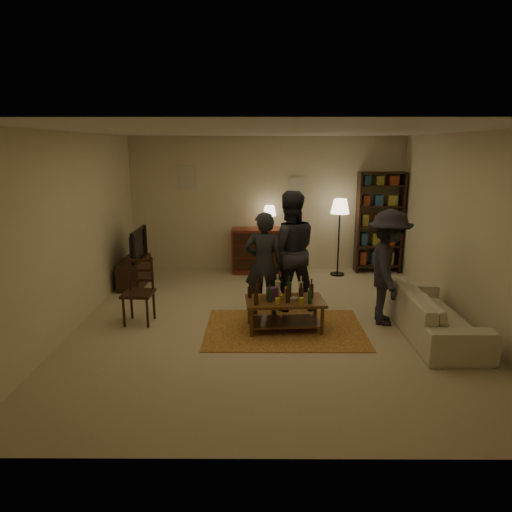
{
  "coord_description": "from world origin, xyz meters",
  "views": [
    {
      "loc": [
        -0.17,
        -6.25,
        2.51
      ],
      "look_at": [
        -0.21,
        0.1,
        0.97
      ],
      "focal_mm": 32.0,
      "sensor_mm": 36.0,
      "label": 1
    }
  ],
  "objects_px": {
    "dresser": "(257,249)",
    "person_left": "(264,264)",
    "tv_stand": "(134,265)",
    "person_right": "(289,251)",
    "person_by_sofa": "(388,268)",
    "bookshelf": "(379,222)",
    "sofa": "(433,312)",
    "dining_chair": "(139,288)",
    "floor_lamp": "(340,211)",
    "coffee_table": "(284,303)"
  },
  "relations": [
    {
      "from": "dresser",
      "to": "person_left",
      "type": "bearing_deg",
      "value": -87.56
    },
    {
      "from": "tv_stand",
      "to": "dresser",
      "type": "height_order",
      "value": "dresser"
    },
    {
      "from": "tv_stand",
      "to": "person_right",
      "type": "bearing_deg",
      "value": -23.63
    },
    {
      "from": "tv_stand",
      "to": "person_by_sofa",
      "type": "distance_m",
      "value": 4.51
    },
    {
      "from": "dresser",
      "to": "bookshelf",
      "type": "distance_m",
      "value": 2.5
    },
    {
      "from": "sofa",
      "to": "person_right",
      "type": "xyz_separation_m",
      "value": [
        -1.9,
        1.0,
        0.63
      ]
    },
    {
      "from": "bookshelf",
      "to": "person_left",
      "type": "relative_size",
      "value": 1.28
    },
    {
      "from": "dining_chair",
      "to": "sofa",
      "type": "distance_m",
      "value": 4.12
    },
    {
      "from": "person_left",
      "to": "floor_lamp",
      "type": "bearing_deg",
      "value": -122.44
    },
    {
      "from": "coffee_table",
      "to": "bookshelf",
      "type": "height_order",
      "value": "bookshelf"
    },
    {
      "from": "tv_stand",
      "to": "bookshelf",
      "type": "bearing_deg",
      "value": 11.8
    },
    {
      "from": "dining_chair",
      "to": "person_left",
      "type": "distance_m",
      "value": 1.85
    },
    {
      "from": "dresser",
      "to": "tv_stand",
      "type": "bearing_deg",
      "value": -157.93
    },
    {
      "from": "coffee_table",
      "to": "bookshelf",
      "type": "distance_m",
      "value": 3.74
    },
    {
      "from": "floor_lamp",
      "to": "person_by_sofa",
      "type": "bearing_deg",
      "value": -84.08
    },
    {
      "from": "tv_stand",
      "to": "person_left",
      "type": "relative_size",
      "value": 0.67
    },
    {
      "from": "coffee_table",
      "to": "floor_lamp",
      "type": "distance_m",
      "value": 3.17
    },
    {
      "from": "bookshelf",
      "to": "person_right",
      "type": "xyz_separation_m",
      "value": [
        -1.94,
        -2.18,
        -0.1
      ]
    },
    {
      "from": "floor_lamp",
      "to": "sofa",
      "type": "bearing_deg",
      "value": -74.79
    },
    {
      "from": "coffee_table",
      "to": "person_by_sofa",
      "type": "distance_m",
      "value": 1.57
    },
    {
      "from": "person_left",
      "to": "person_right",
      "type": "distance_m",
      "value": 0.5
    },
    {
      "from": "coffee_table",
      "to": "bookshelf",
      "type": "relative_size",
      "value": 0.56
    },
    {
      "from": "floor_lamp",
      "to": "person_left",
      "type": "xyz_separation_m",
      "value": [
        -1.5,
        -2.19,
        -0.48
      ]
    },
    {
      "from": "person_left",
      "to": "sofa",
      "type": "bearing_deg",
      "value": 164.24
    },
    {
      "from": "coffee_table",
      "to": "tv_stand",
      "type": "relative_size",
      "value": 1.06
    },
    {
      "from": "person_left",
      "to": "person_by_sofa",
      "type": "height_order",
      "value": "person_by_sofa"
    },
    {
      "from": "coffee_table",
      "to": "person_right",
      "type": "height_order",
      "value": "person_right"
    },
    {
      "from": "floor_lamp",
      "to": "person_left",
      "type": "relative_size",
      "value": 0.96
    },
    {
      "from": "tv_stand",
      "to": "person_left",
      "type": "height_order",
      "value": "person_left"
    },
    {
      "from": "tv_stand",
      "to": "floor_lamp",
      "type": "bearing_deg",
      "value": 10.58
    },
    {
      "from": "floor_lamp",
      "to": "tv_stand",
      "type": "bearing_deg",
      "value": -169.42
    },
    {
      "from": "person_left",
      "to": "person_by_sofa",
      "type": "xyz_separation_m",
      "value": [
        1.76,
        -0.33,
        0.04
      ]
    },
    {
      "from": "coffee_table",
      "to": "sofa",
      "type": "relative_size",
      "value": 0.54
    },
    {
      "from": "coffee_table",
      "to": "dining_chair",
      "type": "distance_m",
      "value": 2.1
    },
    {
      "from": "dresser",
      "to": "sofa",
      "type": "xyz_separation_m",
      "value": [
        2.39,
        -3.11,
        -0.17
      ]
    },
    {
      "from": "person_by_sofa",
      "to": "person_right",
      "type": "bearing_deg",
      "value": 75.66
    },
    {
      "from": "sofa",
      "to": "dresser",
      "type": "bearing_deg",
      "value": 37.54
    },
    {
      "from": "floor_lamp",
      "to": "person_by_sofa",
      "type": "height_order",
      "value": "person_by_sofa"
    },
    {
      "from": "person_left",
      "to": "person_right",
      "type": "xyz_separation_m",
      "value": [
        0.39,
        0.27,
        0.14
      ]
    },
    {
      "from": "bookshelf",
      "to": "person_by_sofa",
      "type": "xyz_separation_m",
      "value": [
        -0.58,
        -2.78,
        -0.21
      ]
    },
    {
      "from": "dresser",
      "to": "person_left",
      "type": "relative_size",
      "value": 0.86
    },
    {
      "from": "sofa",
      "to": "person_left",
      "type": "bearing_deg",
      "value": 72.32
    },
    {
      "from": "dresser",
      "to": "floor_lamp",
      "type": "bearing_deg",
      "value": -6.93
    },
    {
      "from": "dresser",
      "to": "person_left",
      "type": "xyz_separation_m",
      "value": [
        0.1,
        -2.38,
        0.31
      ]
    },
    {
      "from": "tv_stand",
      "to": "dresser",
      "type": "xyz_separation_m",
      "value": [
        2.25,
        0.91,
        0.09
      ]
    },
    {
      "from": "dining_chair",
      "to": "sofa",
      "type": "xyz_separation_m",
      "value": [
        4.09,
        -0.42,
        -0.2
      ]
    },
    {
      "from": "floor_lamp",
      "to": "person_right",
      "type": "distance_m",
      "value": 2.24
    },
    {
      "from": "coffee_table",
      "to": "person_left",
      "type": "relative_size",
      "value": 0.71
    },
    {
      "from": "dining_chair",
      "to": "person_right",
      "type": "distance_m",
      "value": 2.31
    },
    {
      "from": "tv_stand",
      "to": "person_by_sofa",
      "type": "bearing_deg",
      "value": -23.64
    }
  ]
}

